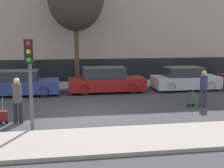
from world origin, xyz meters
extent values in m
plane|color=#38383A|center=(0.00, 0.00, 0.00)|extent=(80.00, 80.00, 0.00)
cube|color=gray|center=(0.00, -3.75, 0.06)|extent=(28.00, 2.50, 0.12)
cube|color=gray|center=(0.00, 7.00, 0.06)|extent=(28.00, 3.00, 0.12)
cube|color=#A89E8C|center=(0.00, 10.26, 5.18)|extent=(28.00, 2.11, 10.36)
cube|color=black|center=(0.00, 9.18, 0.80)|extent=(27.44, 0.06, 1.60)
cube|color=navy|center=(-3.43, 4.59, 0.49)|extent=(4.21, 1.73, 0.70)
cube|color=#23282D|center=(-3.60, 4.59, 1.11)|extent=(2.32, 1.52, 0.54)
cylinder|color=black|center=(-2.12, 3.82, 0.30)|extent=(0.60, 0.18, 0.60)
cylinder|color=black|center=(-2.12, 5.36, 0.30)|extent=(0.60, 0.18, 0.60)
cube|color=maroon|center=(1.44, 4.70, 0.49)|extent=(4.39, 1.71, 0.70)
cube|color=#23282D|center=(1.26, 4.70, 1.16)|extent=(2.42, 1.51, 0.63)
cylinder|color=black|center=(2.80, 3.93, 0.30)|extent=(0.60, 0.18, 0.60)
cylinder|color=black|center=(2.80, 5.47, 0.30)|extent=(0.60, 0.18, 0.60)
cylinder|color=black|center=(0.08, 3.93, 0.30)|extent=(0.60, 0.18, 0.60)
cylinder|color=black|center=(0.08, 5.47, 0.30)|extent=(0.60, 0.18, 0.60)
cube|color=#B7BABF|center=(6.28, 4.66, 0.49)|extent=(3.95, 1.82, 0.70)
cube|color=#23282D|center=(6.12, 4.66, 1.12)|extent=(2.17, 1.60, 0.55)
cylinder|color=black|center=(7.51, 3.85, 0.30)|extent=(0.60, 0.18, 0.60)
cylinder|color=black|center=(7.51, 5.48, 0.30)|extent=(0.60, 0.18, 0.60)
cylinder|color=black|center=(5.06, 3.85, 0.30)|extent=(0.60, 0.18, 0.60)
cylinder|color=black|center=(5.06, 5.48, 0.30)|extent=(0.60, 0.18, 0.60)
cylinder|color=#23232D|center=(-2.96, -1.09, 0.41)|extent=(0.15, 0.15, 0.82)
cylinder|color=#23232D|center=(-2.76, -1.11, 0.41)|extent=(0.15, 0.15, 0.82)
cylinder|color=#4C4C4C|center=(-2.86, -1.10, 1.17)|extent=(0.34, 0.34, 0.71)
sphere|color=beige|center=(-2.86, -1.10, 1.64)|extent=(0.23, 0.23, 0.23)
cube|color=maroon|center=(-3.41, -1.06, 0.31)|extent=(0.32, 0.24, 0.38)
cylinder|color=black|center=(-3.52, -1.06, 0.06)|extent=(0.12, 0.03, 0.12)
cylinder|color=black|center=(-3.30, -1.06, 0.06)|extent=(0.12, 0.03, 0.12)
cylinder|color=gray|center=(-3.41, -1.14, 0.78)|extent=(0.02, 0.19, 0.53)
cylinder|color=#383347|center=(5.28, 0.41, 0.39)|extent=(0.15, 0.15, 0.78)
cylinder|color=#383347|center=(5.47, 0.38, 0.39)|extent=(0.15, 0.15, 0.78)
cylinder|color=#283351|center=(5.37, 0.40, 1.12)|extent=(0.34, 0.34, 0.68)
sphere|color=tan|center=(5.37, 0.40, 1.58)|extent=(0.22, 0.22, 0.22)
cube|color=#335138|center=(4.83, 0.48, 0.39)|extent=(0.32, 0.24, 0.54)
cylinder|color=black|center=(4.72, 0.48, 0.06)|extent=(0.12, 0.03, 0.12)
cylinder|color=black|center=(4.94, 0.48, 0.06)|extent=(0.12, 0.03, 0.12)
cylinder|color=gray|center=(4.83, 0.41, 0.94)|extent=(0.02, 0.19, 0.53)
cylinder|color=#515154|center=(-2.25, -2.25, 1.61)|extent=(0.12, 0.12, 3.21)
cube|color=black|center=(-2.25, -2.43, 2.81)|extent=(0.28, 0.24, 0.80)
sphere|color=red|center=(-2.25, -2.58, 3.08)|extent=(0.15, 0.15, 0.15)
sphere|color=gold|center=(-2.25, -2.58, 2.81)|extent=(0.15, 0.15, 0.15)
sphere|color=green|center=(-2.25, -2.58, 2.55)|extent=(0.15, 0.15, 0.15)
cylinder|color=#4C3826|center=(-0.14, 7.16, 2.10)|extent=(0.28, 0.28, 3.97)
camera|label=1|loc=(-1.25, -13.06, 3.39)|focal=50.00mm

